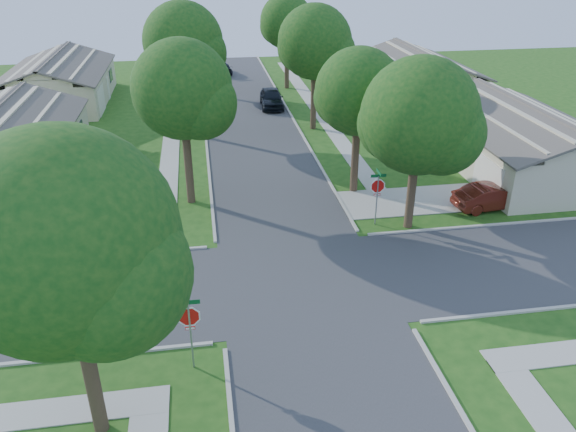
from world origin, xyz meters
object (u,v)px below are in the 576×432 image
(tree_w_mid, at_px, (184,46))
(house_ne_near, at_px, (519,145))
(tree_w_near, at_px, (183,94))
(tree_ne_corner, at_px, (420,121))
(car_driveway, at_px, (491,197))
(house_nw_near, at_px, (4,151))
(tree_e_near, at_px, (360,96))
(tree_sw_corner, at_px, (68,250))
(stop_sign_sw, at_px, (189,320))
(stop_sign_ne, at_px, (378,188))
(house_nw_far, at_px, (60,85))
(tree_w_far, at_px, (186,32))
(car_curb_west, at_px, (222,68))
(car_curb_east, at_px, (272,98))
(tree_e_mid, at_px, (315,45))
(house_ne_far, at_px, (417,80))
(tree_e_far, at_px, (287,24))

(tree_w_mid, xyz_separation_m, house_ne_near, (20.63, -10.01, -4.97))
(tree_w_near, relative_size, tree_ne_corner, 1.04)
(car_driveway, bearing_deg, house_nw_near, 64.44)
(tree_e_near, xyz_separation_m, tree_ne_corner, (1.61, -4.80, -0.05))
(tree_sw_corner, relative_size, house_nw_near, 0.70)
(stop_sign_sw, height_order, house_ne_near, house_ne_near)
(stop_sign_ne, height_order, tree_ne_corner, tree_ne_corner)
(house_ne_near, bearing_deg, house_nw_far, 146.71)
(tree_ne_corner, relative_size, house_nw_far, 0.64)
(house_nw_near, distance_m, car_driveway, 29.08)
(house_ne_near, height_order, house_nw_far, same)
(tree_sw_corner, bearing_deg, tree_w_near, 80.10)
(tree_w_near, distance_m, house_nw_far, 26.05)
(car_driveway, bearing_deg, stop_sign_sw, 115.73)
(stop_sign_sw, distance_m, tree_w_far, 38.86)
(stop_sign_ne, relative_size, house_nw_far, 0.22)
(tree_e_near, distance_m, car_curb_west, 33.16)
(tree_e_near, xyz_separation_m, car_curb_east, (-2.41, 18.54, -4.84))
(stop_sign_sw, bearing_deg, tree_e_near, 55.41)
(stop_sign_ne, relative_size, tree_w_far, 0.37)
(tree_e_mid, xyz_separation_m, tree_w_mid, (-9.40, 0.00, 0.24))
(stop_sign_ne, relative_size, house_ne_far, 0.22)
(car_driveway, distance_m, car_curb_west, 37.87)
(car_curb_east, bearing_deg, house_nw_near, -142.70)
(tree_ne_corner, distance_m, house_ne_near, 12.47)
(tree_e_mid, xyz_separation_m, house_nw_near, (-20.75, -6.01, -4.74))
(house_nw_far, bearing_deg, tree_e_far, 5.53)
(house_ne_far, relative_size, car_curb_west, 3.29)
(stop_sign_ne, distance_m, car_curb_east, 23.00)
(tree_e_far, distance_m, house_nw_far, 21.31)
(tree_e_near, bearing_deg, car_curb_east, 97.42)
(house_ne_far, relative_size, car_curb_east, 2.88)
(tree_sw_corner, relative_size, house_ne_far, 0.70)
(house_ne_far, bearing_deg, house_nw_near, -156.36)
(stop_sign_sw, height_order, tree_sw_corner, tree_sw_corner)
(house_ne_far, relative_size, house_nw_far, 1.00)
(tree_w_near, xyz_separation_m, tree_sw_corner, (-2.79, -16.00, 0.15))
(tree_e_mid, height_order, tree_w_far, tree_e_mid)
(tree_w_mid, distance_m, house_ne_far, 22.68)
(house_ne_near, relative_size, car_curb_west, 3.29)
(tree_e_near, distance_m, tree_w_near, 9.41)
(tree_e_near, height_order, house_nw_far, tree_e_near)
(tree_e_far, xyz_separation_m, house_nw_far, (-20.75, -2.01, -4.46))
(tree_w_far, xyz_separation_m, car_driveway, (16.15, -28.45, -4.81))
(house_nw_near, bearing_deg, house_ne_far, 23.64)
(stop_sign_ne, distance_m, tree_w_mid, 19.31)
(tree_e_mid, bearing_deg, house_nw_near, -163.85)
(tree_w_mid, distance_m, car_curb_west, 21.35)
(house_ne_far, bearing_deg, car_driveway, -100.85)
(tree_e_near, relative_size, tree_w_mid, 0.87)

